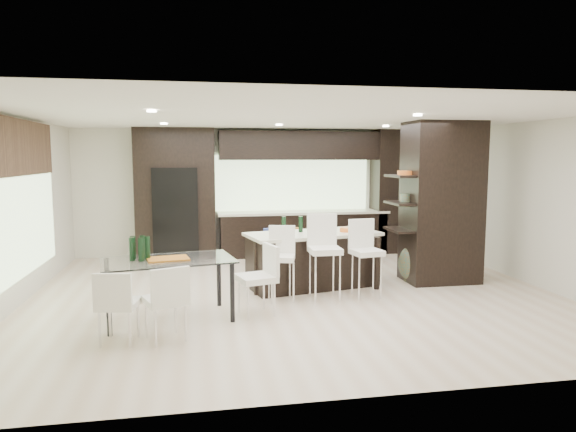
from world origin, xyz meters
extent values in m
plane|color=beige|center=(0.00, 0.00, 0.00)|extent=(8.00, 8.00, 0.00)
cube|color=silver|center=(0.00, 3.50, 1.35)|extent=(8.00, 0.02, 2.70)
cube|color=silver|center=(-4.00, 0.00, 1.35)|extent=(0.02, 7.00, 2.70)
cube|color=silver|center=(4.00, 0.00, 1.35)|extent=(0.02, 7.00, 2.70)
cube|color=white|center=(0.00, 0.00, 2.70)|extent=(8.00, 7.00, 0.02)
cube|color=#B2D199|center=(-3.96, 0.20, 1.35)|extent=(0.04, 3.20, 1.90)
cube|color=#B2D199|center=(0.60, 3.46, 1.55)|extent=(3.40, 0.04, 1.20)
cube|color=brown|center=(-3.93, 0.20, 2.25)|extent=(0.08, 3.00, 0.80)
cube|color=white|center=(0.00, 0.25, 2.68)|extent=(4.00, 3.00, 0.02)
cube|color=black|center=(0.50, 3.17, 1.35)|extent=(6.80, 0.68, 2.70)
cube|color=black|center=(-1.90, 3.12, 0.95)|extent=(0.90, 0.68, 1.90)
cube|color=black|center=(2.60, 0.40, 1.35)|extent=(1.20, 0.80, 2.70)
cube|color=black|center=(0.38, 0.41, 0.44)|extent=(2.28, 1.35, 0.89)
cube|color=white|center=(-0.27, -0.34, 0.45)|extent=(0.48, 0.48, 0.89)
cube|color=white|center=(0.38, -0.37, 0.51)|extent=(0.46, 0.46, 1.02)
cube|color=white|center=(1.04, -0.35, 0.47)|extent=(0.48, 0.48, 0.95)
cube|color=black|center=(0.18, 1.59, 0.23)|extent=(1.23, 0.51, 0.47)
cube|color=white|center=(-1.85, -0.94, 0.40)|extent=(1.80, 1.21, 0.80)
cube|color=white|center=(-1.85, -1.71, 0.41)|extent=(0.58, 0.58, 0.82)
cube|color=white|center=(-2.37, -1.70, 0.39)|extent=(0.49, 0.49, 0.79)
cube|color=white|center=(-0.71, -0.94, 0.44)|extent=(0.58, 0.58, 0.87)
camera|label=1|loc=(-1.47, -7.64, 2.13)|focal=32.00mm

